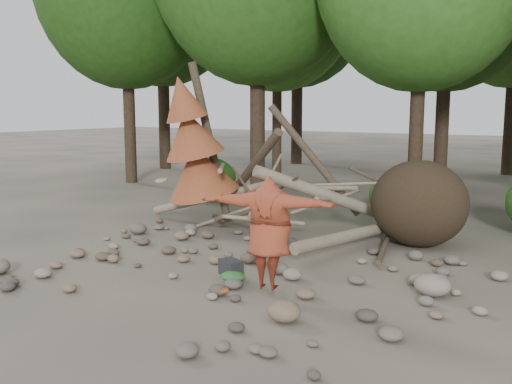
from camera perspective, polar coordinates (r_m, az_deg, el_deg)
The scene contains 12 objects.
ground at distance 10.97m, azimuth -4.20°, elevation -8.24°, with size 120.00×120.00×0.00m, color #514C44.
deadfall_pile at distance 13.54m, azimuth 13.56°, elevation -1.11°, with size 8.55×5.24×3.30m.
dead_conifer at distance 15.12m, azimuth -6.20°, elevation 4.48°, with size 2.06×2.16×4.35m.
bush_left at distance 19.72m, azimuth -4.65°, elevation 1.37°, with size 1.80×1.80×1.44m, color #255215.
bush_mid at distance 17.32m, azimuth 13.52°, elevation -0.36°, with size 1.40×1.40×1.12m, color #31681E.
frisbee_thrower at distance 9.68m, azimuth 1.30°, elevation -4.07°, with size 3.66×1.16×1.94m.
backpack at distance 10.69m, azimuth -2.52°, elevation -7.86°, with size 0.44×0.29×0.29m, color black.
cloth_green at distance 10.38m, azimuth -2.32°, elevation -8.70°, with size 0.46×0.38×0.17m, color #2A6327.
cloth_orange at distance 9.77m, azimuth -3.57°, elevation -10.01°, with size 0.31×0.25×0.11m, color #A7451C.
boulder_front_right at distance 8.64m, azimuth 2.80°, elevation -11.83°, with size 0.52×0.47×0.31m, color #79624B.
boulder_mid_right at distance 10.16m, azimuth 17.23°, elevation -8.89°, with size 0.62×0.55×0.37m, color gray.
boulder_mid_left at distance 14.62m, azimuth -11.73°, elevation -3.59°, with size 0.46×0.42×0.28m, color #605850.
Camera 1 is at (6.27, -8.43, 3.15)m, focal length 40.00 mm.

